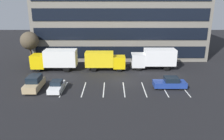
% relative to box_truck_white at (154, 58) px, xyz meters
% --- Properties ---
extents(ground_plane, '(120.00, 120.00, 0.00)m').
position_rel_box_truck_white_xyz_m(ground_plane, '(-5.77, -6.33, -2.04)').
color(ground_plane, black).
extents(office_building, '(34.68, 13.96, 21.60)m').
position_rel_box_truck_white_xyz_m(office_building, '(-5.77, 11.62, 8.76)').
color(office_building, slate).
rests_on(office_building, ground_plane).
extents(lot_markings, '(16.94, 5.40, 0.01)m').
position_rel_box_truck_white_xyz_m(lot_markings, '(-5.77, -9.50, -2.04)').
color(lot_markings, silver).
rests_on(lot_markings, ground_plane).
extents(box_truck_white, '(7.83, 2.59, 3.63)m').
position_rel_box_truck_white_xyz_m(box_truck_white, '(0.00, 0.00, 0.00)').
color(box_truck_white, white).
rests_on(box_truck_white, ground_plane).
extents(box_truck_yellow_all, '(7.03, 2.33, 3.26)m').
position_rel_box_truck_white_xyz_m(box_truck_yellow_all, '(-8.74, -0.67, -0.21)').
color(box_truck_yellow_all, yellow).
rests_on(box_truck_yellow_all, ground_plane).
extents(box_truck_yellow, '(7.91, 2.62, 3.67)m').
position_rel_box_truck_white_xyz_m(box_truck_yellow, '(-17.32, -0.76, 0.02)').
color(box_truck_yellow, yellow).
rests_on(box_truck_yellow, ground_plane).
extents(sedan_white, '(1.64, 3.92, 1.41)m').
position_rel_box_truck_white_xyz_m(sedan_white, '(-14.98, -9.99, -1.38)').
color(sedan_white, white).
rests_on(sedan_white, ground_plane).
extents(sedan_navy, '(4.50, 1.88, 1.61)m').
position_rel_box_truck_white_xyz_m(sedan_navy, '(0.67, -9.01, -1.28)').
color(sedan_navy, navy).
rests_on(sedan_navy, ground_plane).
extents(suv_tan, '(1.86, 4.38, 1.98)m').
position_rel_box_truck_white_xyz_m(suv_tan, '(-18.09, -9.63, -1.09)').
color(suv_tan, tan).
rests_on(suv_tan, ground_plane).
extents(bare_tree, '(3.35, 3.35, 6.27)m').
position_rel_box_truck_white_xyz_m(bare_tree, '(-22.77, 2.91, 2.54)').
color(bare_tree, '#473323').
rests_on(bare_tree, ground_plane).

